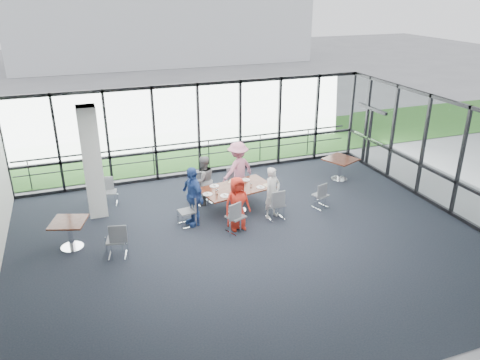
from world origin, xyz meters
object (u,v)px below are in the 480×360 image
object	(u,v)px
structural_column	(92,163)
side_table_left	(69,226)
chair_main_nl	(236,217)
chair_main_fr	(234,182)
chair_main_fl	(202,189)
diner_near_left	(237,203)
diner_far_right	(238,169)
chair_spare_r	(321,195)
main_table	(236,191)
chair_main_nr	(276,204)
side_table_right	(340,162)
diner_near_right	(272,193)
chair_main_end	(187,211)
chair_spare_lb	(110,192)
chair_spare_la	(116,240)
diner_far_left	(204,180)
diner_end	(193,196)

from	to	relation	value
structural_column	side_table_left	world-z (taller)	structural_column
chair_main_nl	chair_main_fr	distance (m)	2.41
chair_main_fl	diner_near_left	bearing A→B (deg)	88.00
diner_far_right	chair_spare_r	world-z (taller)	diner_far_right
diner_near_left	main_table	bearing A→B (deg)	66.20
chair_main_nr	chair_main_fr	distance (m)	2.03
main_table	chair_spare_r	xyz separation A→B (m)	(2.41, -0.64, -0.24)
side_table_right	chair_main_nr	xyz separation A→B (m)	(-3.23, -1.89, -0.20)
diner_near_right	chair_main_fl	size ratio (longest dim) A/B	1.60
side_table_right	chair_main_end	distance (m)	5.87
diner_near_left	diner_far_right	bearing A→B (deg)	64.44
side_table_left	diner_near_left	bearing A→B (deg)	-6.22
chair_main_fl	chair_spare_lb	bearing A→B (deg)	-34.47
diner_far_right	chair_main_end	bearing A→B (deg)	12.94
chair_main_nl	chair_spare_lb	world-z (taller)	chair_main_nl
diner_far_right	chair_spare_la	world-z (taller)	diner_far_right
side_table_right	diner_far_right	xyz separation A→B (m)	(-3.69, -0.03, 0.23)
main_table	chair_spare_lb	bearing A→B (deg)	142.00
structural_column	diner_near_right	xyz separation A→B (m)	(4.65, -1.87, -0.85)
structural_column	chair_main_fr	xyz separation A→B (m)	(4.16, -0.04, -1.19)
main_table	chair_main_end	xyz separation A→B (m)	(-1.58, -0.37, -0.21)
diner_near_right	chair_spare_la	size ratio (longest dim) A/B	1.65
side_table_right	diner_near_left	bearing A→B (deg)	-155.11
side_table_right	structural_column	bearing A→B (deg)	179.22
main_table	chair_main_fr	xyz separation A→B (m)	(0.33, 1.12, -0.22)
chair_main_fr	chair_main_nr	bearing A→B (deg)	105.32
diner_far_left	chair_spare_la	size ratio (longest dim) A/B	1.67
side_table_left	diner_far_right	distance (m)	5.27
diner_end	chair_main_fl	xyz separation A→B (m)	(0.59, 1.20, -0.38)
chair_spare_lb	chair_main_fr	bearing A→B (deg)	-179.32
side_table_right	side_table_left	bearing A→B (deg)	-169.64
side_table_left	chair_main_fr	world-z (taller)	chair_main_fr
side_table_right	chair_main_end	xyz separation A→B (m)	(-5.68, -1.43, -0.22)
chair_main_nl	side_table_right	bearing A→B (deg)	2.66
structural_column	chair_main_fl	world-z (taller)	structural_column
chair_spare_lb	chair_main_nl	bearing A→B (deg)	145.84
diner_end	chair_main_nl	distance (m)	1.31
side_table_left	diner_far_left	bearing A→B (deg)	19.34
chair_main_fr	chair_spare_r	size ratio (longest dim) A/B	1.03
side_table_right	diner_near_left	distance (m)	4.89
chair_spare_lb	diner_near_right	bearing A→B (deg)	160.13
chair_main_fl	chair_main_end	distance (m)	1.45
chair_spare_la	diner_near_left	bearing A→B (deg)	18.99
side_table_left	chair_main_nr	xyz separation A→B (m)	(5.49, -0.29, -0.18)
structural_column	chair_main_nr	world-z (taller)	structural_column
main_table	diner_end	world-z (taller)	diner_end
structural_column	side_table_left	size ratio (longest dim) A/B	3.06
diner_far_right	chair_main_fl	world-z (taller)	diner_far_right
diner_far_left	side_table_left	bearing A→B (deg)	4.96
diner_near_right	structural_column	bearing A→B (deg)	135.09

